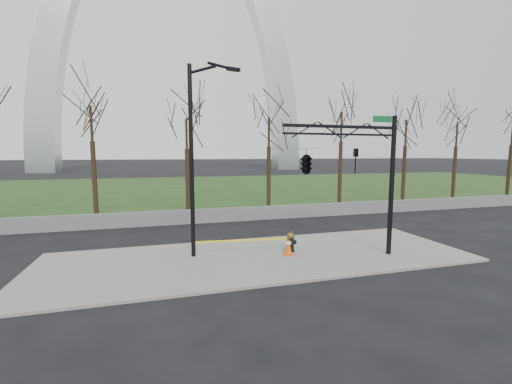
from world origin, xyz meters
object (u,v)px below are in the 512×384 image
object	(u,v)px
fire_hydrant	(291,242)
street_light	(196,147)
traffic_cone	(288,246)
traffic_signal_mast	(324,161)

from	to	relation	value
fire_hydrant	street_light	distance (m)	5.82
fire_hydrant	traffic_cone	size ratio (longest dim) A/B	1.23
traffic_cone	traffic_signal_mast	world-z (taller)	traffic_signal_mast
fire_hydrant	street_light	size ratio (longest dim) A/B	0.11
fire_hydrant	traffic_cone	world-z (taller)	fire_hydrant
fire_hydrant	traffic_signal_mast	world-z (taller)	traffic_signal_mast
fire_hydrant	street_light	world-z (taller)	street_light
street_light	traffic_cone	bearing A→B (deg)	-31.71
street_light	fire_hydrant	bearing A→B (deg)	-24.75
traffic_signal_mast	street_light	bearing A→B (deg)	154.97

